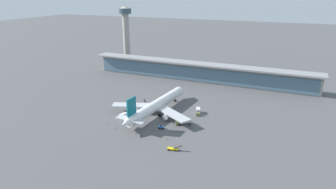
{
  "coord_description": "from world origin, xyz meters",
  "views": [
    {
      "loc": [
        67.7,
        -137.57,
        69.1
      ],
      "look_at": [
        0.0,
        19.38,
        8.27
      ],
      "focal_mm": 31.25,
      "sensor_mm": 36.0,
      "label": 1
    }
  ],
  "objects_px": {
    "service_truck_by_tail_olive": "(184,122)",
    "safety_cone_echo": "(167,139)",
    "safety_cone_charlie": "(115,128)",
    "service_truck_on_taxiway_blue": "(125,115)",
    "service_truck_under_wing_olive": "(198,111)",
    "safety_cone_bravo": "(156,134)",
    "safety_cone_delta": "(154,130)",
    "control_tower": "(126,29)",
    "service_truck_mid_apron_blue": "(161,127)",
    "airliner_on_stand": "(156,105)",
    "safety_cone_alpha": "(109,123)",
    "service_truck_near_nose_yellow": "(173,149)",
    "service_truck_at_far_stand_yellow": "(146,104)"
  },
  "relations": [
    {
      "from": "service_truck_by_tail_olive",
      "to": "safety_cone_echo",
      "type": "relative_size",
      "value": 12.38
    },
    {
      "from": "safety_cone_charlie",
      "to": "service_truck_on_taxiway_blue",
      "type": "bearing_deg",
      "value": 98.99
    },
    {
      "from": "service_truck_under_wing_olive",
      "to": "safety_cone_bravo",
      "type": "relative_size",
      "value": 10.93
    },
    {
      "from": "service_truck_on_taxiway_blue",
      "to": "safety_cone_delta",
      "type": "bearing_deg",
      "value": -19.92
    },
    {
      "from": "control_tower",
      "to": "safety_cone_echo",
      "type": "relative_size",
      "value": 86.55
    },
    {
      "from": "service_truck_mid_apron_blue",
      "to": "service_truck_on_taxiway_blue",
      "type": "bearing_deg",
      "value": 170.48
    },
    {
      "from": "service_truck_by_tail_olive",
      "to": "safety_cone_echo",
      "type": "distance_m",
      "value": 19.63
    },
    {
      "from": "service_truck_under_wing_olive",
      "to": "service_truck_by_tail_olive",
      "type": "xyz_separation_m",
      "value": [
        -2.33,
        -17.59,
        0.02
      ]
    },
    {
      "from": "airliner_on_stand",
      "to": "service_truck_mid_apron_blue",
      "type": "height_order",
      "value": "airliner_on_stand"
    },
    {
      "from": "service_truck_on_taxiway_blue",
      "to": "control_tower",
      "type": "bearing_deg",
      "value": 120.11
    },
    {
      "from": "safety_cone_echo",
      "to": "safety_cone_alpha",
      "type": "bearing_deg",
      "value": 173.79
    },
    {
      "from": "service_truck_near_nose_yellow",
      "to": "safety_cone_delta",
      "type": "bearing_deg",
      "value": 139.83
    },
    {
      "from": "safety_cone_charlie",
      "to": "service_truck_at_far_stand_yellow",
      "type": "bearing_deg",
      "value": 89.61
    },
    {
      "from": "service_truck_at_far_stand_yellow",
      "to": "service_truck_mid_apron_blue",
      "type": "bearing_deg",
      "value": -49.77
    },
    {
      "from": "service_truck_on_taxiway_blue",
      "to": "safety_cone_alpha",
      "type": "distance_m",
      "value": 11.05
    },
    {
      "from": "service_truck_near_nose_yellow",
      "to": "safety_cone_echo",
      "type": "bearing_deg",
      "value": 129.38
    },
    {
      "from": "service_truck_near_nose_yellow",
      "to": "safety_cone_echo",
      "type": "relative_size",
      "value": 9.9
    },
    {
      "from": "airliner_on_stand",
      "to": "safety_cone_echo",
      "type": "xyz_separation_m",
      "value": [
        18.39,
        -26.29,
        -5.34
      ]
    },
    {
      "from": "service_truck_on_taxiway_blue",
      "to": "safety_cone_delta",
      "type": "distance_m",
      "value": 24.12
    },
    {
      "from": "service_truck_by_tail_olive",
      "to": "safety_cone_alpha",
      "type": "bearing_deg",
      "value": -158.03
    },
    {
      "from": "safety_cone_charlie",
      "to": "safety_cone_delta",
      "type": "xyz_separation_m",
      "value": [
        20.53,
        5.14,
        0.0
      ]
    },
    {
      "from": "safety_cone_alpha",
      "to": "safety_cone_echo",
      "type": "distance_m",
      "value": 36.83
    },
    {
      "from": "service_truck_near_nose_yellow",
      "to": "service_truck_by_tail_olive",
      "type": "distance_m",
      "value": 27.94
    },
    {
      "from": "service_truck_on_taxiway_blue",
      "to": "service_truck_by_tail_olive",
      "type": "bearing_deg",
      "value": 8.71
    },
    {
      "from": "service_truck_on_taxiway_blue",
      "to": "safety_cone_alpha",
      "type": "xyz_separation_m",
      "value": [
        -3.95,
        -10.23,
        -1.37
      ]
    },
    {
      "from": "service_truck_under_wing_olive",
      "to": "safety_cone_delta",
      "type": "bearing_deg",
      "value": -114.57
    },
    {
      "from": "service_truck_near_nose_yellow",
      "to": "service_truck_by_tail_olive",
      "type": "height_order",
      "value": "service_truck_by_tail_olive"
    },
    {
      "from": "service_truck_on_taxiway_blue",
      "to": "safety_cone_charlie",
      "type": "distance_m",
      "value": 13.58
    },
    {
      "from": "service_truck_at_far_stand_yellow",
      "to": "safety_cone_charlie",
      "type": "bearing_deg",
      "value": -90.39
    },
    {
      "from": "service_truck_on_taxiway_blue",
      "to": "service_truck_at_far_stand_yellow",
      "type": "height_order",
      "value": "service_truck_on_taxiway_blue"
    },
    {
      "from": "airliner_on_stand",
      "to": "control_tower",
      "type": "distance_m",
      "value": 140.38
    },
    {
      "from": "service_truck_by_tail_olive",
      "to": "safety_cone_charlie",
      "type": "bearing_deg",
      "value": -150.1
    },
    {
      "from": "safety_cone_alpha",
      "to": "service_truck_by_tail_olive",
      "type": "bearing_deg",
      "value": 21.97
    },
    {
      "from": "service_truck_mid_apron_blue",
      "to": "safety_cone_delta",
      "type": "relative_size",
      "value": 4.53
    },
    {
      "from": "airliner_on_stand",
      "to": "safety_cone_charlie",
      "type": "bearing_deg",
      "value": -115.58
    },
    {
      "from": "service_truck_by_tail_olive",
      "to": "safety_cone_bravo",
      "type": "distance_m",
      "value": 19.24
    },
    {
      "from": "safety_cone_alpha",
      "to": "service_truck_mid_apron_blue",
      "type": "bearing_deg",
      "value": 11.7
    },
    {
      "from": "service_truck_by_tail_olive",
      "to": "safety_cone_delta",
      "type": "xyz_separation_m",
      "value": [
        -11.88,
        -13.49,
        -1.39
      ]
    },
    {
      "from": "safety_cone_delta",
      "to": "safety_cone_echo",
      "type": "distance_m",
      "value": 11.69
    },
    {
      "from": "safety_cone_alpha",
      "to": "service_truck_near_nose_yellow",
      "type": "bearing_deg",
      "value": -15.53
    },
    {
      "from": "service_truck_by_tail_olive",
      "to": "safety_cone_alpha",
      "type": "relative_size",
      "value": 12.38
    },
    {
      "from": "safety_cone_alpha",
      "to": "safety_cone_charlie",
      "type": "xyz_separation_m",
      "value": [
        6.06,
        -3.12,
        0.0
      ]
    },
    {
      "from": "service_truck_at_far_stand_yellow",
      "to": "safety_cone_bravo",
      "type": "distance_m",
      "value": 41.13
    },
    {
      "from": "safety_cone_bravo",
      "to": "control_tower",
      "type": "bearing_deg",
      "value": 125.76
    },
    {
      "from": "airliner_on_stand",
      "to": "service_truck_mid_apron_blue",
      "type": "relative_size",
      "value": 21.32
    },
    {
      "from": "service_truck_at_far_stand_yellow",
      "to": "safety_cone_delta",
      "type": "distance_m",
      "value": 36.94
    },
    {
      "from": "safety_cone_bravo",
      "to": "service_truck_by_tail_olive",
      "type": "bearing_deg",
      "value": 61.08
    },
    {
      "from": "service_truck_near_nose_yellow",
      "to": "control_tower",
      "type": "bearing_deg",
      "value": 127.38
    },
    {
      "from": "safety_cone_alpha",
      "to": "safety_cone_delta",
      "type": "xyz_separation_m",
      "value": [
        26.58,
        2.02,
        0.0
      ]
    },
    {
      "from": "service_truck_near_nose_yellow",
      "to": "safety_cone_bravo",
      "type": "height_order",
      "value": "service_truck_near_nose_yellow"
    }
  ]
}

